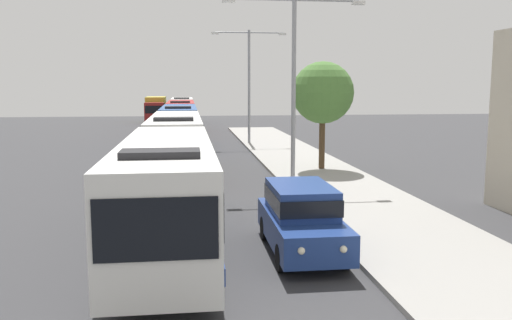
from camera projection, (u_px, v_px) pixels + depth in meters
bus_lead at (167, 189)px, 15.33m from camera, size 2.58×11.03×3.21m
bus_second_in_line at (176, 143)px, 27.61m from camera, size 2.58×11.71×3.21m
bus_middle at (179, 125)px, 39.81m from camera, size 2.58×11.08×3.21m
bus_fourth_in_line at (181, 116)px, 51.85m from camera, size 2.58×12.18×3.21m
bus_rear at (182, 110)px, 64.87m from camera, size 2.58×10.66×3.21m
white_suv at (301, 216)px, 14.92m from camera, size 1.86×4.73×1.90m
box_truck_oncoming at (156, 109)px, 67.43m from camera, size 2.35×7.54×3.15m
streetlamp_mid at (294, 69)px, 24.19m from camera, size 6.41×0.28×8.42m
streetlamp_far at (249, 75)px, 41.53m from camera, size 5.76×0.28×8.66m
roadside_tree at (323, 93)px, 28.65m from camera, size 3.31×3.31×5.74m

